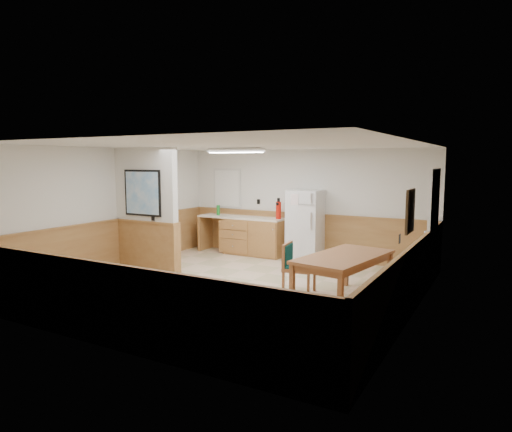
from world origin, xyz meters
The scene contains 20 objects.
ground centered at (0.00, 0.00, 0.00)m, with size 6.00×6.00×0.00m, color beige.
ceiling centered at (0.00, 0.00, 2.50)m, with size 6.00×6.00×0.02m, color silver.
back_wall centered at (0.00, 3.00, 1.25)m, with size 6.00×0.02×2.50m, color silver.
right_wall centered at (3.00, 0.00, 1.25)m, with size 0.02×6.00×2.50m, color silver.
left_wall centered at (-3.00, 0.00, 1.25)m, with size 0.02×6.00×2.50m, color silver.
wainscot_back centered at (0.00, 2.98, 0.50)m, with size 6.00×0.04×1.00m, color #AA7C44.
wainscot_right centered at (2.98, 0.00, 0.50)m, with size 0.04×6.00×1.00m, color #AA7C44.
wainscot_left centered at (-2.98, 0.00, 0.50)m, with size 0.04×6.00×1.00m, color #AA7C44.
partition_wall centered at (-2.25, 0.19, 1.23)m, with size 1.50×0.20×2.50m.
kitchen_counter centered at (-1.21, 2.68, 0.46)m, with size 2.20×0.61×1.00m.
exterior_door centered at (2.96, 1.90, 1.05)m, with size 0.07×1.02×2.15m.
kitchen_window centered at (-2.10, 2.98, 1.55)m, with size 0.80×0.04×1.00m.
wall_painting centered at (2.97, -0.30, 1.55)m, with size 0.04×0.50×0.60m.
fluorescent_fixture centered at (-0.80, 1.30, 2.45)m, with size 1.20×0.30×0.09m.
refrigerator centered at (0.20, 2.63, 0.80)m, with size 0.74×0.74×1.60m.
dining_table centered at (1.91, 0.16, 0.66)m, with size 1.22×1.98×0.75m.
dining_bench centered at (2.67, 0.15, 0.34)m, with size 0.46×1.52×0.45m.
dining_chair centered at (1.01, 0.23, 0.49)m, with size 0.74×0.56×0.85m.
fire_extinguisher centered at (-0.52, 2.71, 1.11)m, with size 0.13×0.13×0.49m.
soap_bottle centered at (-2.16, 2.66, 1.02)m, with size 0.08×0.08×0.25m, color #177E27.
Camera 1 is at (4.14, -6.70, 2.22)m, focal length 32.00 mm.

